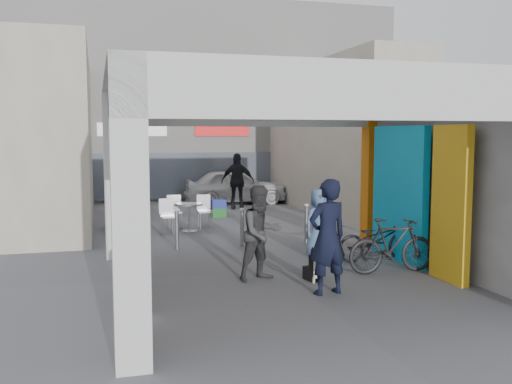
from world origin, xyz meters
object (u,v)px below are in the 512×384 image
object	(u,v)px
produce_stand	(127,219)
man_back_turned	(261,233)
man_elderly	(319,223)
man_with_dog	(328,237)
white_van	(236,186)
bicycle_rear	(392,246)
bicycle_front	(376,239)
border_collie	(314,267)
man_crates	(238,181)
cafe_set	(183,218)

from	to	relation	value
produce_stand	man_back_turned	size ratio (longest dim) A/B	0.66
man_elderly	man_with_dog	bearing A→B (deg)	-125.07
white_van	bicycle_rear	bearing A→B (deg)	-174.47
man_elderly	bicycle_front	world-z (taller)	man_elderly
border_collie	man_elderly	size ratio (longest dim) A/B	0.44
man_elderly	bicycle_rear	distance (m)	1.91
border_collie	man_back_turned	size ratio (longest dim) A/B	0.38
border_collie	bicycle_front	xyz separation A→B (m)	(1.84, 1.17, 0.20)
man_back_turned	man_elderly	size ratio (longest dim) A/B	1.16
man_crates	bicycle_rear	size ratio (longest dim) A/B	1.12
border_collie	man_crates	world-z (taller)	man_crates
man_elderly	bicycle_front	bearing A→B (deg)	-52.46
man_elderly	bicycle_front	distance (m)	1.26
bicycle_front	white_van	distance (m)	10.40
man_back_turned	man_elderly	distance (m)	2.32
man_crates	bicycle_front	size ratio (longest dim) A/B	1.12
cafe_set	produce_stand	distance (m)	1.59
man_back_turned	white_van	world-z (taller)	man_back_turned
border_collie	bicycle_front	distance (m)	2.19
man_back_turned	bicycle_rear	bearing A→B (deg)	-21.27
border_collie	bicycle_rear	xyz separation A→B (m)	(1.65, 0.17, 0.27)
man_with_dog	border_collie	bearing A→B (deg)	-107.76
produce_stand	bicycle_front	bearing A→B (deg)	-45.13
man_with_dog	man_back_turned	distance (m)	1.43
border_collie	bicycle_front	world-z (taller)	bicycle_front
cafe_set	bicycle_front	world-z (taller)	cafe_set
cafe_set	produce_stand	bearing A→B (deg)	159.06
white_van	border_collie	bearing A→B (deg)	177.38
cafe_set	man_with_dog	distance (m)	7.08
man_back_turned	bicycle_front	size ratio (longest dim) A/B	0.98
produce_stand	bicycle_front	world-z (taller)	bicycle_front
man_back_turned	bicycle_rear	distance (m)	2.56
man_crates	white_van	world-z (taller)	man_crates
border_collie	man_back_turned	distance (m)	1.14
man_with_dog	man_back_turned	bearing A→B (deg)	-67.41
produce_stand	white_van	distance (m)	6.52
man_elderly	white_van	world-z (taller)	man_elderly
cafe_set	bicycle_rear	distance (m)	6.69
produce_stand	man_back_turned	distance (m)	6.64
border_collie	white_van	xyz separation A→B (m)	(1.34, 11.56, 0.40)
man_with_dog	bicycle_rear	size ratio (longest dim) A/B	1.09
man_with_dog	bicycle_rear	bearing A→B (deg)	-161.49
white_van	bicycle_front	bearing A→B (deg)	-173.28
cafe_set	man_crates	size ratio (longest dim) A/B	0.78
man_with_dog	bicycle_front	size ratio (longest dim) A/B	1.10
man_back_turned	man_crates	world-z (taller)	man_crates
man_back_turned	bicycle_rear	xyz separation A→B (m)	(2.53, -0.20, -0.33)
man_crates	bicycle_rear	bearing A→B (deg)	112.90
man_with_dog	man_crates	bearing A→B (deg)	-107.00
man_with_dog	white_van	xyz separation A→B (m)	(1.44, 12.38, -0.30)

